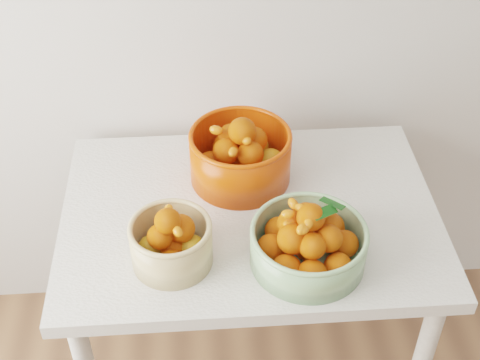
# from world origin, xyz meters

# --- Properties ---
(table) EXTENTS (1.00, 0.70, 0.75)m
(table) POSITION_xyz_m (-0.26, 1.60, 0.65)
(table) COLOR silver
(table) RESTS_ON ground
(bowl_cream) EXTENTS (0.26, 0.26, 0.17)m
(bowl_cream) POSITION_xyz_m (-0.47, 1.43, 0.82)
(bowl_cream) COLOR tan
(bowl_cream) RESTS_ON table
(bowl_green) EXTENTS (0.35, 0.35, 0.18)m
(bowl_green) POSITION_xyz_m (-0.14, 1.41, 0.81)
(bowl_green) COLOR #86AD7C
(bowl_green) RESTS_ON table
(bowl_orange) EXTENTS (0.33, 0.33, 0.20)m
(bowl_orange) POSITION_xyz_m (-0.28, 1.74, 0.83)
(bowl_orange) COLOR red
(bowl_orange) RESTS_ON table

